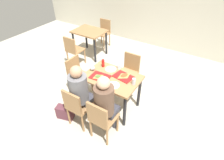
% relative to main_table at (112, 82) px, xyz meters
% --- Properties ---
extents(ground_plane, '(10.00, 10.00, 0.02)m').
position_rel_main_table_xyz_m(ground_plane, '(0.00, 0.00, -0.66)').
color(ground_plane, '#B2AD9E').
extents(back_wall, '(10.00, 0.10, 2.80)m').
position_rel_main_table_xyz_m(back_wall, '(0.00, 3.20, 0.75)').
color(back_wall, beige).
rests_on(back_wall, ground_plane).
extents(main_table, '(1.04, 0.73, 0.77)m').
position_rel_main_table_xyz_m(main_table, '(0.00, 0.00, 0.00)').
color(main_table, '#9E7247').
rests_on(main_table, ground_plane).
extents(chair_near_left, '(0.40, 0.40, 0.86)m').
position_rel_main_table_xyz_m(chair_near_left, '(-0.26, -0.75, -0.14)').
color(chair_near_left, '#9E7247').
rests_on(chair_near_left, ground_plane).
extents(chair_near_right, '(0.40, 0.40, 0.86)m').
position_rel_main_table_xyz_m(chair_near_right, '(0.26, -0.75, -0.14)').
color(chair_near_right, '#9E7247').
rests_on(chair_near_right, ground_plane).
extents(chair_far_side, '(0.40, 0.40, 0.86)m').
position_rel_main_table_xyz_m(chair_far_side, '(0.00, 0.75, -0.14)').
color(chair_far_side, '#9E7247').
rests_on(chair_far_side, ground_plane).
extents(chair_left_end, '(0.40, 0.40, 0.86)m').
position_rel_main_table_xyz_m(chair_left_end, '(-0.91, 0.00, -0.14)').
color(chair_left_end, '#9E7247').
rests_on(chair_left_end, ground_plane).
extents(person_in_red, '(0.32, 0.42, 1.27)m').
position_rel_main_table_xyz_m(person_in_red, '(-0.26, -0.61, 0.10)').
color(person_in_red, '#383842').
rests_on(person_in_red, ground_plane).
extents(person_in_brown_jacket, '(0.32, 0.42, 1.27)m').
position_rel_main_table_xyz_m(person_in_brown_jacket, '(0.26, -0.61, 0.10)').
color(person_in_brown_jacket, '#383842').
rests_on(person_in_brown_jacket, ground_plane).
extents(tray_red_near, '(0.38, 0.29, 0.02)m').
position_rel_main_table_xyz_m(tray_red_near, '(-0.18, -0.13, 0.13)').
color(tray_red_near, red).
rests_on(tray_red_near, main_table).
extents(tray_red_far, '(0.39, 0.31, 0.02)m').
position_rel_main_table_xyz_m(tray_red_far, '(0.18, 0.11, 0.13)').
color(tray_red_far, red).
rests_on(tray_red_far, main_table).
extents(paper_plate_center, '(0.22, 0.22, 0.01)m').
position_rel_main_table_xyz_m(paper_plate_center, '(-0.16, 0.20, 0.12)').
color(paper_plate_center, white).
rests_on(paper_plate_center, main_table).
extents(paper_plate_near_edge, '(0.22, 0.22, 0.01)m').
position_rel_main_table_xyz_m(paper_plate_near_edge, '(0.16, -0.20, 0.12)').
color(paper_plate_near_edge, white).
rests_on(paper_plate_near_edge, main_table).
extents(pizza_slice_a, '(0.19, 0.21, 0.02)m').
position_rel_main_table_xyz_m(pizza_slice_a, '(-0.21, -0.16, 0.14)').
color(pizza_slice_a, '#C68C47').
rests_on(pizza_slice_a, tray_red_near).
extents(pizza_slice_b, '(0.21, 0.26, 0.02)m').
position_rel_main_table_xyz_m(pizza_slice_b, '(0.19, 0.13, 0.14)').
color(pizza_slice_b, '#C68C47').
rests_on(pizza_slice_b, tray_red_far).
extents(plastic_cup_a, '(0.07, 0.07, 0.10)m').
position_rel_main_table_xyz_m(plastic_cup_a, '(-0.03, 0.31, 0.17)').
color(plastic_cup_a, white).
rests_on(plastic_cup_a, main_table).
extents(plastic_cup_b, '(0.07, 0.07, 0.10)m').
position_rel_main_table_xyz_m(plastic_cup_b, '(0.03, -0.31, 0.17)').
color(plastic_cup_b, white).
rests_on(plastic_cup_b, main_table).
extents(soda_can, '(0.07, 0.07, 0.12)m').
position_rel_main_table_xyz_m(soda_can, '(0.44, 0.02, 0.18)').
color(soda_can, '#B7BCC6').
rests_on(soda_can, main_table).
extents(condiment_bottle, '(0.06, 0.06, 0.16)m').
position_rel_main_table_xyz_m(condiment_bottle, '(-0.34, 0.20, 0.20)').
color(condiment_bottle, red).
rests_on(condiment_bottle, main_table).
extents(foil_bundle, '(0.10, 0.10, 0.10)m').
position_rel_main_table_xyz_m(foil_bundle, '(-0.44, -0.02, 0.17)').
color(foil_bundle, silver).
rests_on(foil_bundle, main_table).
extents(handbag, '(0.35, 0.24, 0.28)m').
position_rel_main_table_xyz_m(handbag, '(-0.61, -0.76, -0.51)').
color(handbag, '#592D38').
rests_on(handbag, ground_plane).
extents(background_table, '(0.90, 0.70, 0.77)m').
position_rel_main_table_xyz_m(background_table, '(-1.74, 1.52, -0.01)').
color(background_table, '#9E7247').
rests_on(background_table, ground_plane).
extents(background_chair_near, '(0.40, 0.40, 0.86)m').
position_rel_main_table_xyz_m(background_chair_near, '(-1.74, 0.79, -0.14)').
color(background_chair_near, '#9E7247').
rests_on(background_chair_near, ground_plane).
extents(background_chair_far, '(0.40, 0.40, 0.86)m').
position_rel_main_table_xyz_m(background_chair_far, '(-1.74, 2.26, -0.14)').
color(background_chair_far, '#9E7247').
rests_on(background_chair_far, ground_plane).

